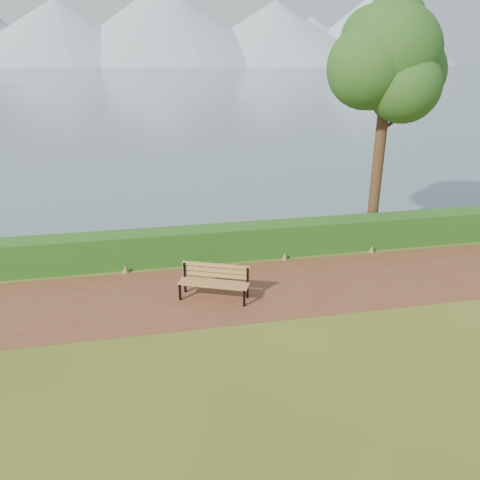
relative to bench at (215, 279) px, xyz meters
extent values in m
plane|color=#455418|center=(0.88, -0.05, -0.52)|extent=(140.00, 140.00, 0.00)
cube|color=#572B1D|center=(0.88, 0.25, -0.51)|extent=(40.00, 3.40, 0.01)
cube|color=#1A4112|center=(0.88, 2.55, -0.02)|extent=(32.00, 0.85, 1.00)
cube|color=#3F5466|center=(0.88, 259.95, -0.51)|extent=(700.00, 510.00, 0.00)
cone|color=#849EB1|center=(-59.12, 394.95, 23.48)|extent=(160.00, 160.00, 48.00)
cone|color=#849EB1|center=(20.88, 404.95, 30.48)|extent=(190.00, 190.00, 62.00)
cone|color=#849EB1|center=(110.88, 399.95, 24.48)|extent=(170.00, 170.00, 50.00)
cone|color=#849EB1|center=(200.88, 409.95, 28.48)|extent=(150.00, 150.00, 58.00)
cone|color=#849EB1|center=(-9.12, 429.95, 16.98)|extent=(120.00, 120.00, 35.00)
cone|color=#849EB1|center=(150.88, 424.95, 19.48)|extent=(130.00, 130.00, 40.00)
cube|color=black|center=(-0.89, 0.03, -0.29)|extent=(0.07, 0.07, 0.45)
cube|color=black|center=(-0.72, 0.44, -0.09)|extent=(0.07, 0.07, 0.86)
cube|color=black|center=(-0.81, 0.24, -0.10)|extent=(0.25, 0.50, 0.05)
cube|color=black|center=(0.65, -0.61, -0.29)|extent=(0.07, 0.07, 0.45)
cube|color=black|center=(0.82, -0.21, -0.09)|extent=(0.07, 0.07, 0.86)
cube|color=black|center=(0.74, -0.41, -0.10)|extent=(0.25, 0.50, 0.05)
cube|color=olive|center=(-0.11, -0.26, -0.07)|extent=(1.69, 0.78, 0.03)
cube|color=olive|center=(-0.06, -0.14, -0.07)|extent=(1.69, 0.78, 0.03)
cube|color=olive|center=(-0.01, -0.03, -0.07)|extent=(1.69, 0.78, 0.03)
cube|color=olive|center=(0.04, 0.09, -0.07)|extent=(1.69, 0.78, 0.03)
cube|color=olive|center=(0.06, 0.14, 0.05)|extent=(1.67, 0.73, 0.10)
cube|color=olive|center=(0.06, 0.14, 0.19)|extent=(1.67, 0.73, 0.10)
cube|color=olive|center=(0.06, 0.14, 0.33)|extent=(1.67, 0.73, 0.10)
cylinder|color=#362216|center=(5.95, 3.27, 2.71)|extent=(0.36, 0.36, 6.46)
sphere|color=#184918|center=(5.95, 3.27, 5.40)|extent=(3.05, 3.05, 3.05)
sphere|color=#184918|center=(6.76, 3.52, 4.87)|extent=(2.33, 2.33, 2.33)
sphere|color=#184918|center=(5.23, 3.12, 5.04)|extent=(2.51, 2.51, 2.51)
sphere|color=#184918|center=(6.20, 2.64, 4.51)|extent=(2.15, 2.15, 2.15)
sphere|color=#184918|center=(5.61, 3.82, 5.85)|extent=(1.97, 1.97, 1.97)
sphere|color=#184918|center=(6.04, 3.36, 6.30)|extent=(1.79, 1.79, 1.79)
cylinder|color=#362216|center=(6.35, 3.27, 3.43)|extent=(0.94, 0.11, 0.71)
cylinder|color=#362216|center=(5.59, 3.36, 3.88)|extent=(0.73, 0.34, 0.65)
camera|label=1|loc=(-1.50, -10.72, 5.30)|focal=35.00mm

